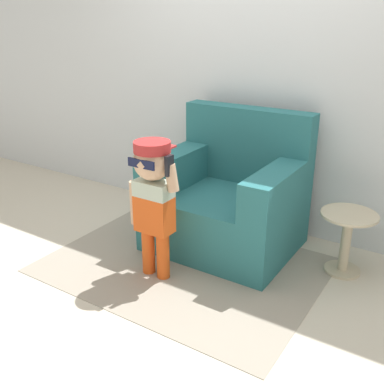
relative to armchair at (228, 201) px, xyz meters
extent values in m
plane|color=beige|center=(-0.07, -0.16, -0.36)|extent=(10.00, 10.00, 0.00)
cube|color=silver|center=(-0.07, 0.51, 0.94)|extent=(10.00, 0.05, 2.60)
cube|color=#286B70|center=(0.00, -0.05, -0.14)|extent=(1.06, 0.87, 0.44)
cube|color=#286B70|center=(0.00, 0.30, 0.38)|extent=(1.06, 0.17, 0.60)
cube|color=#286B70|center=(-0.42, -0.14, 0.21)|extent=(0.22, 0.71, 0.28)
cube|color=#286B70|center=(0.42, -0.14, 0.21)|extent=(0.22, 0.71, 0.28)
cylinder|color=#E05119|center=(-0.25, -0.69, -0.19)|extent=(0.09, 0.09, 0.34)
cylinder|color=#E05119|center=(-0.13, -0.69, -0.19)|extent=(0.09, 0.09, 0.34)
cube|color=#E05119|center=(-0.19, -0.69, 0.10)|extent=(0.25, 0.14, 0.25)
cube|color=#B7C6B2|center=(-0.19, -0.69, 0.29)|extent=(0.25, 0.14, 0.11)
sphere|color=tan|center=(-0.19, -0.69, 0.47)|extent=(0.25, 0.25, 0.25)
cylinder|color=#B22828|center=(-0.19, -0.69, 0.57)|extent=(0.24, 0.24, 0.07)
cube|color=#B22828|center=(-0.19, -0.57, 0.54)|extent=(0.14, 0.11, 0.01)
cube|color=#0F1433|center=(-0.19, -0.80, 0.49)|extent=(0.20, 0.01, 0.06)
cylinder|color=tan|center=(-0.35, -0.69, 0.15)|extent=(0.07, 0.07, 0.31)
cylinder|color=tan|center=(-0.04, -0.69, 0.39)|extent=(0.10, 0.07, 0.18)
cube|color=black|center=(-0.05, -0.71, 0.47)|extent=(0.02, 0.07, 0.13)
cylinder|color=beige|center=(0.90, 0.07, -0.35)|extent=(0.25, 0.25, 0.02)
cylinder|color=beige|center=(0.90, 0.07, -0.15)|extent=(0.07, 0.07, 0.43)
cylinder|color=beige|center=(0.90, 0.07, 0.08)|extent=(0.39, 0.39, 0.02)
cube|color=#9E9384|center=(-0.10, -0.48, -0.36)|extent=(1.92, 1.43, 0.01)
camera|label=1|loc=(1.50, -2.86, 1.34)|focal=42.00mm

